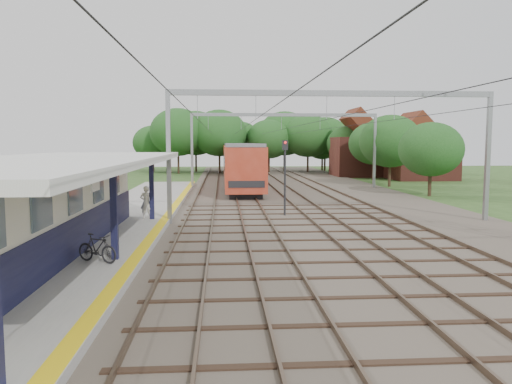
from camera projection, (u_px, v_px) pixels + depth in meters
name	position (u px, v px, depth m)	size (l,w,h in m)	color
ground	(322.00, 331.00, 11.42)	(160.00, 160.00, 0.00)	#2D4C1E
ballast_bed	(298.00, 194.00, 41.47)	(18.00, 90.00, 0.10)	#473D33
platform	(117.00, 226.00, 24.80)	(5.00, 52.00, 0.35)	gray
yellow_stripe	(163.00, 222.00, 24.93)	(0.45, 52.00, 0.01)	yellow
station_building	(34.00, 207.00, 17.57)	(3.41, 18.00, 3.40)	beige
canopy	(55.00, 162.00, 16.50)	(6.40, 20.00, 3.44)	black
rail_tracks	(268.00, 193.00, 41.29)	(11.80, 88.00, 0.15)	brown
catenary_system	(300.00, 126.00, 36.21)	(17.22, 88.00, 7.00)	gray
tree_band	(267.00, 138.00, 67.91)	(31.72, 30.88, 8.82)	#382619
house_near	(421.00, 154.00, 58.21)	(7.00, 6.12, 7.89)	brown
house_far	(365.00, 151.00, 63.81)	(8.00, 6.12, 8.66)	brown
person	(146.00, 202.00, 25.78)	(0.63, 0.41, 1.73)	silver
bicycle	(97.00, 248.00, 16.42)	(0.45, 1.59, 0.96)	black
train	(238.00, 161.00, 55.47)	(3.16, 39.31, 4.13)	black
signal_post	(285.00, 169.00, 28.65)	(0.33, 0.29, 4.43)	black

